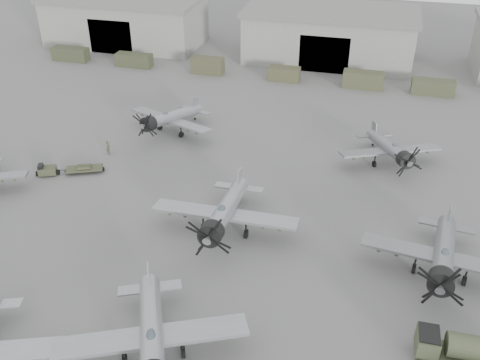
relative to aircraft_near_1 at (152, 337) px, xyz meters
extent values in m
plane|color=slate|center=(4.40, 6.75, -2.51)|extent=(220.00, 220.00, 0.00)
cube|color=gray|center=(-33.60, 68.75, 1.49)|extent=(28.00, 14.00, 8.00)
cube|color=black|center=(-33.60, 61.95, 0.49)|extent=(8.12, 0.40, 6.00)
cube|color=gray|center=(4.40, 68.75, 1.49)|extent=(28.00, 14.00, 8.00)
cube|color=slate|center=(4.40, 68.75, 5.84)|extent=(29.00, 14.80, 0.70)
cube|color=black|center=(4.40, 61.95, 0.49)|extent=(8.12, 0.40, 6.00)
cube|color=#383D28|center=(-38.92, 56.75, -1.38)|extent=(6.35, 2.20, 2.27)
cube|color=#383C27|center=(-26.95, 56.75, -1.43)|extent=(6.17, 2.20, 2.17)
cube|color=#42412B|center=(-13.88, 56.75, -1.19)|extent=(5.21, 2.20, 2.63)
cube|color=#44442D|center=(-1.12, 56.75, -1.43)|extent=(4.95, 2.20, 2.16)
cube|color=#43452D|center=(11.19, 56.75, -1.22)|extent=(6.15, 2.20, 2.58)
cube|color=#3F432C|center=(21.51, 56.75, -1.40)|extent=(6.24, 2.20, 2.23)
cylinder|color=#979BA0|center=(-0.43, 0.93, -0.09)|extent=(6.34, 11.25, 3.42)
cube|color=#979BA0|center=(-0.15, 0.34, -0.37)|extent=(13.46, 7.91, 0.62)
cube|color=#979BA0|center=(-2.57, 5.61, 0.08)|extent=(0.88, 1.71, 2.19)
ellipsoid|color=#3F4C54|center=(0.30, -0.66, 0.90)|extent=(1.15, 1.47, 0.61)
cylinder|color=black|center=(-1.95, -0.73, -2.13)|extent=(0.64, 0.92, 0.88)
cylinder|color=black|center=(1.83, 1.00, -2.13)|extent=(0.64, 0.92, 0.88)
cylinder|color=black|center=(-2.44, 5.31, -2.35)|extent=(0.27, 0.37, 0.35)
cylinder|color=#989AA0|center=(0.73, 16.61, -0.06)|extent=(1.86, 11.81, 3.47)
cylinder|color=black|center=(0.82, 11.39, 0.77)|extent=(2.14, 1.79, 2.31)
cube|color=#989AA0|center=(0.74, 15.94, -0.34)|extent=(13.93, 2.68, 0.62)
cube|color=#989AA0|center=(0.65, 21.83, 0.11)|extent=(0.16, 1.85, 2.22)
ellipsoid|color=#3F4C54|center=(0.76, 14.83, 0.94)|extent=(0.69, 1.34, 0.62)
cylinder|color=black|center=(-1.36, 15.69, -2.12)|extent=(0.33, 0.89, 0.89)
cylinder|color=black|center=(2.86, 15.76, -2.12)|extent=(0.33, 0.89, 0.89)
cylinder|color=black|center=(0.65, 21.50, -2.34)|extent=(0.14, 0.36, 0.36)
cylinder|color=gray|center=(20.38, 15.25, -0.11)|extent=(3.16, 11.66, 3.40)
cylinder|color=black|center=(19.70, 10.18, 0.70)|extent=(2.28, 1.98, 2.26)
cube|color=gray|center=(20.29, 14.60, -0.39)|extent=(13.81, 4.20, 0.61)
cube|color=gray|center=(21.06, 20.32, 0.06)|extent=(0.37, 1.81, 2.17)
ellipsoid|color=#3F4C54|center=(20.15, 13.53, 0.87)|extent=(0.82, 1.38, 0.61)
cylinder|color=black|center=(18.22, 14.66, -2.13)|extent=(0.42, 0.90, 0.87)
cylinder|color=black|center=(22.32, 14.11, -2.13)|extent=(0.42, 0.90, 0.87)
cylinder|color=black|center=(21.02, 20.00, -2.35)|extent=(0.18, 0.36, 0.35)
cylinder|color=gray|center=(-11.68, 35.23, -0.38)|extent=(4.96, 10.11, 3.02)
cylinder|color=black|center=(-13.28, 30.98, 0.34)|extent=(2.26, 2.08, 2.01)
cube|color=gray|center=(-11.88, 34.69, -0.62)|extent=(12.07, 6.25, 0.54)
cube|color=gray|center=(-10.08, 39.49, -0.23)|extent=(0.67, 1.55, 1.93)
ellipsoid|color=#3F4C54|center=(-12.22, 33.78, 0.50)|extent=(0.95, 1.29, 0.54)
cylinder|color=black|center=(-13.67, 35.15, -2.17)|extent=(0.53, 0.82, 0.77)
cylinder|color=black|center=(-10.23, 33.86, -2.17)|extent=(0.53, 0.82, 0.77)
cylinder|color=black|center=(-10.18, 39.22, -2.37)|extent=(0.22, 0.33, 0.31)
cylinder|color=gray|center=(15.38, 33.88, -0.43)|extent=(5.39, 9.68, 2.94)
cylinder|color=black|center=(17.20, 29.84, 0.27)|extent=(2.24, 2.09, 1.96)
cube|color=gray|center=(15.61, 33.36, -0.67)|extent=(11.58, 6.73, 0.53)
cube|color=gray|center=(13.56, 37.91, -0.29)|extent=(0.75, 1.48, 1.88)
ellipsoid|color=#3F4C54|center=(16.00, 32.51, 0.42)|extent=(0.98, 1.26, 0.53)
cylinder|color=black|center=(14.06, 32.46, -2.18)|extent=(0.55, 0.80, 0.75)
cylinder|color=black|center=(17.32, 33.93, -2.18)|extent=(0.55, 0.80, 0.75)
cylinder|color=black|center=(13.68, 37.66, -2.37)|extent=(0.23, 0.32, 0.30)
cube|color=#3E452D|center=(21.40, 5.44, -1.79)|extent=(6.73, 2.30, 0.24)
cube|color=#3E452D|center=(18.82, 5.40, -1.03)|extent=(1.56, 2.22, 1.63)
cylinder|color=#3E452D|center=(22.27, 5.45, -0.83)|extent=(4.43, 1.88, 1.82)
cube|color=black|center=(18.82, 5.40, -0.16)|extent=(1.46, 1.94, 0.14)
cube|color=#393C27|center=(-21.65, 21.21, -1.92)|extent=(2.23, 1.84, 0.86)
cube|color=black|center=(-22.24, 20.95, -1.39)|extent=(0.87, 1.10, 0.53)
cylinder|color=black|center=(-21.65, 21.21, -2.24)|extent=(1.42, 1.06, 0.60)
cylinder|color=black|center=(-20.38, 21.76, -2.03)|extent=(1.21, 0.58, 0.09)
cube|color=#393C27|center=(-17.92, 22.81, -2.03)|extent=(4.33, 2.98, 0.19)
cylinder|color=black|center=(-17.92, 22.81, -2.30)|extent=(1.66, 1.06, 0.47)
cylinder|color=#393C27|center=(-17.92, 22.81, -1.82)|extent=(1.51, 0.90, 0.34)
imported|color=#424A30|center=(-17.19, 27.44, -1.60)|extent=(0.66, 0.78, 1.82)
camera|label=1|loc=(12.48, -23.47, 28.93)|focal=40.00mm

